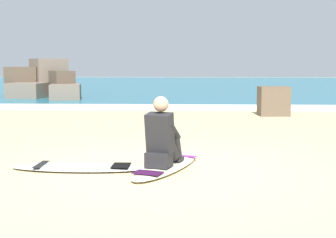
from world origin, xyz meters
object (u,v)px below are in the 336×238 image
object	(u,v)px
surfboard_main	(167,165)
surfboard_spare_near	(78,167)
surfer_seated	(162,139)
shoreline_rock	(274,101)

from	to	relation	value
surfboard_main	surfboard_spare_near	xyz separation A→B (m)	(-1.21, -0.18, 0.00)
surfer_seated	surfboard_main	bearing A→B (deg)	69.71
surfboard_spare_near	surfer_seated	bearing A→B (deg)	0.91
surfboard_main	surfboard_spare_near	distance (m)	1.23
surfboard_main	surfer_seated	world-z (taller)	surfer_seated
surfboard_main	shoreline_rock	xyz separation A→B (m)	(2.63, 6.80, 0.37)
surfer_seated	surfboard_spare_near	xyz separation A→B (m)	(-1.15, -0.02, -0.40)
surfboard_main	surfer_seated	bearing A→B (deg)	-110.29
surfboard_spare_near	shoreline_rock	distance (m)	7.98
surfboard_main	surfboard_spare_near	bearing A→B (deg)	-171.64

